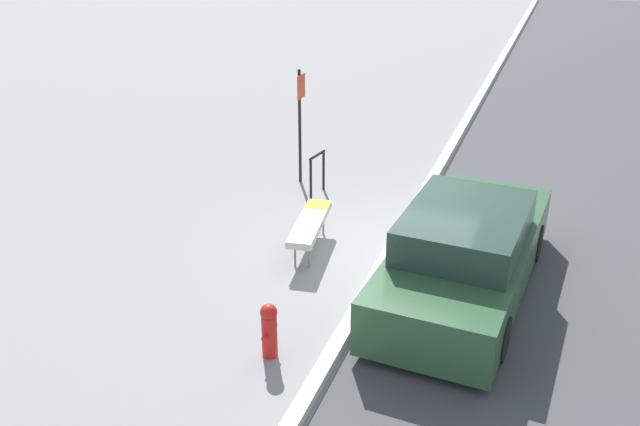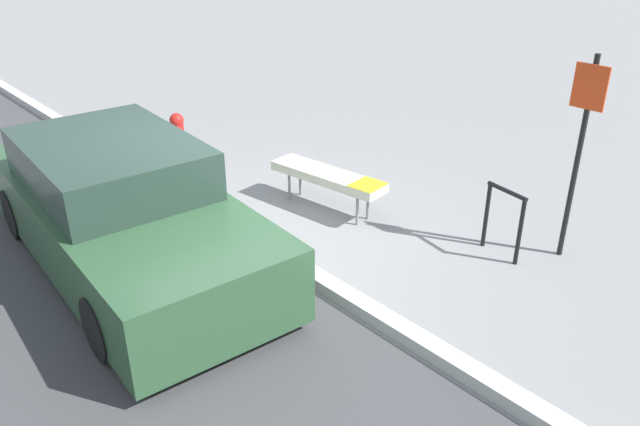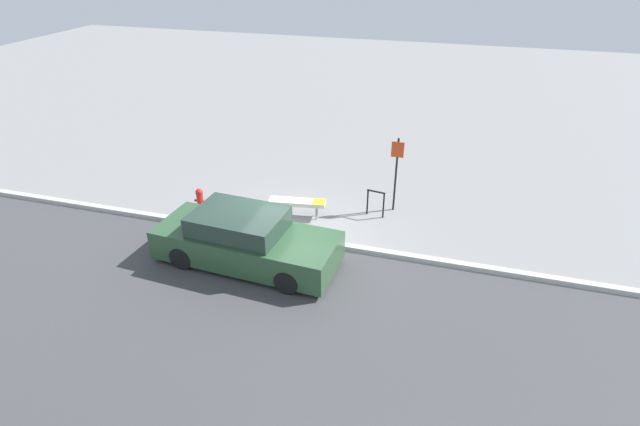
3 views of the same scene
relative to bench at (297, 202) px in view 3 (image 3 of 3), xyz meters
The scene contains 8 objects.
ground_plane 1.42m from the bench, 79.50° to the right, with size 60.00×60.00×0.00m, color gray.
road_strip 6.49m from the bench, 87.84° to the right, with size 60.00×10.00×0.01m.
curb 1.40m from the bench, 79.50° to the right, with size 60.00×0.20×0.13m.
bench is the anchor object (origin of this frame).
bike_rack 2.30m from the bench, 17.16° to the left, with size 0.55×0.14×0.83m.
sign_post 3.06m from the bench, 24.30° to the left, with size 0.36×0.08×2.30m.
fire_hydrant 2.94m from the bench, 169.32° to the right, with size 0.36×0.22×0.77m.
parked_car_near 2.65m from the bench, 101.03° to the right, with size 4.72×2.07×1.40m.
Camera 3 is at (4.01, -10.90, 7.34)m, focal length 28.00 mm.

